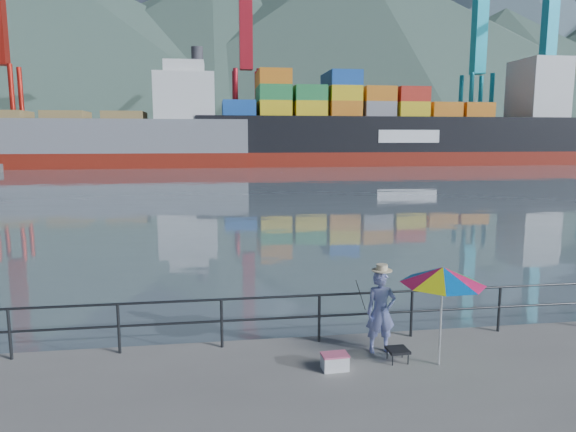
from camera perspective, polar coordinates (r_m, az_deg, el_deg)
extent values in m
cube|color=slate|center=(138.32, -7.90, 6.81)|extent=(500.00, 280.00, 0.00)
cube|color=#514F4C|center=(101.95, -2.06, 6.27)|extent=(200.00, 40.00, 0.40)
cylinder|color=#2D3033|center=(10.51, -1.90, -9.02)|extent=(22.00, 0.05, 0.05)
cylinder|color=#2D3033|center=(10.66, -1.89, -11.33)|extent=(22.00, 0.05, 0.05)
cube|color=#2D3033|center=(10.67, -1.89, -11.58)|extent=(22.00, 0.06, 1.00)
cone|color=#385147|center=(221.87, -27.48, 16.32)|extent=(312.00, 312.00, 75.00)
cone|color=#385147|center=(215.33, -8.27, 16.50)|extent=(282.88, 282.88, 68.00)
cone|color=#385147|center=(229.46, 7.60, 17.53)|extent=(332.80, 332.80, 80.00)
cone|color=#385147|center=(260.29, 22.69, 13.89)|extent=(257.92, 257.92, 62.00)
cube|color=red|center=(100.88, -2.00, 7.72)|extent=(6.00, 2.40, 5.20)
cube|color=red|center=(101.80, 1.67, 7.73)|extent=(6.00, 2.40, 5.20)
cube|color=yellow|center=(103.11, 5.27, 8.43)|extent=(6.00, 2.40, 7.80)
cube|color=gray|center=(104.86, 8.73, 6.95)|extent=(6.00, 2.40, 2.60)
cube|color=red|center=(106.94, 12.09, 6.89)|extent=(6.00, 2.40, 2.60)
cube|color=yellow|center=(109.34, 15.34, 7.49)|extent=(6.00, 2.40, 5.20)
cube|color=orange|center=(112.08, 18.44, 8.04)|extent=(6.00, 2.40, 7.80)
cube|color=yellow|center=(115.13, 21.36, 7.90)|extent=(6.00, 2.40, 7.80)
cube|color=red|center=(118.47, 24.08, 7.12)|extent=(6.00, 2.40, 5.20)
cube|color=yellow|center=(103.86, -2.18, 7.75)|extent=(6.00, 2.40, 5.20)
cube|color=#267F3F|center=(104.76, 1.38, 7.76)|extent=(6.00, 2.40, 5.20)
cube|color=red|center=(106.03, 4.89, 8.44)|extent=(6.00, 2.40, 7.80)
cube|color=#194CA5|center=(107.70, 8.30, 8.39)|extent=(6.00, 2.40, 7.80)
cube|color=red|center=(109.72, 11.59, 8.30)|extent=(6.00, 2.40, 7.80)
cube|color=red|center=(112.10, 14.72, 7.54)|extent=(6.00, 2.40, 5.20)
cube|color=red|center=(114.81, 17.70, 6.78)|extent=(6.00, 2.40, 2.60)
imported|color=#22319B|center=(10.39, 10.27, -10.44)|extent=(0.60, 0.40, 1.63)
cylinder|color=white|center=(10.04, 16.61, -11.09)|extent=(0.04, 0.04, 1.72)
cone|color=#015CB9|center=(9.79, 16.83, -6.34)|extent=(2.04, 2.04, 0.32)
cube|color=black|center=(10.22, 12.09, -14.36)|extent=(0.40, 0.40, 0.05)
cube|color=#2D3033|center=(10.27, 12.07, -15.01)|extent=(0.32, 0.32, 0.20)
cube|color=silver|center=(9.77, 5.22, -15.91)|extent=(0.48, 0.33, 0.27)
cylinder|color=black|center=(11.32, 8.01, -13.16)|extent=(0.67, 1.46, 1.12)
cube|color=maroon|center=(84.99, -22.42, 5.66)|extent=(51.69, 8.95, 2.50)
cube|color=gray|center=(84.92, -22.57, 8.19)|extent=(51.69, 8.95, 5.00)
cube|color=silver|center=(82.73, -11.36, 12.84)|extent=(9.00, 7.52, 7.00)
cube|color=maroon|center=(89.42, 11.91, 6.24)|extent=(66.46, 11.08, 2.50)
cube|color=black|center=(89.36, 11.99, 8.83)|extent=(66.46, 11.08, 5.60)
cube|color=silver|center=(101.23, 26.01, 12.54)|extent=(7.00, 8.86, 10.00)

